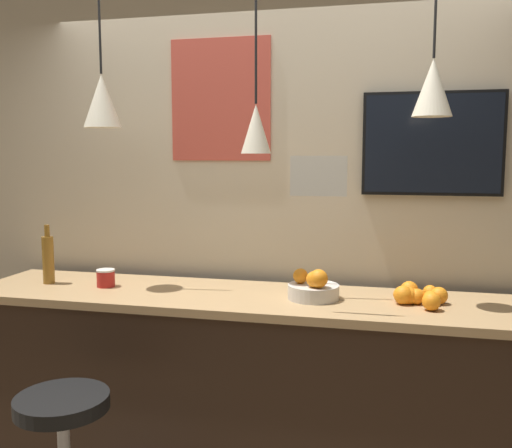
{
  "coord_description": "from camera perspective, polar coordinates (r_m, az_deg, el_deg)",
  "views": [
    {
      "loc": [
        0.63,
        -2.01,
        1.74
      ],
      "look_at": [
        0.0,
        0.62,
        1.42
      ],
      "focal_mm": 40.0,
      "sensor_mm": 36.0,
      "label": 1
    }
  ],
  "objects": [
    {
      "name": "pendant_lamp_left",
      "position": [
        3.0,
        -15.15,
        11.87
      ],
      "size": [
        0.19,
        0.19,
        0.92
      ],
      "color": "black"
    },
    {
      "name": "pendant_lamp_right",
      "position": [
        2.65,
        17.26,
        13.0
      ],
      "size": [
        0.17,
        0.17,
        0.89
      ],
      "color": "black"
    },
    {
      "name": "juice_bottle",
      "position": [
        3.21,
        -20.07,
        -3.27
      ],
      "size": [
        0.06,
        0.06,
        0.31
      ],
      "color": "olive",
      "rests_on": "service_counter"
    },
    {
      "name": "spread_jar",
      "position": [
        3.06,
        -14.79,
        -5.24
      ],
      "size": [
        0.09,
        0.09,
        0.09
      ],
      "color": "red",
      "rests_on": "service_counter"
    },
    {
      "name": "back_wall",
      "position": [
        3.13,
        1.79,
        1.52
      ],
      "size": [
        8.0,
        0.06,
        2.9
      ],
      "color": "beige",
      "rests_on": "ground_plane"
    },
    {
      "name": "pendant_lamp_middle",
      "position": [
        2.71,
        -0.01,
        9.74
      ],
      "size": [
        0.14,
        0.14,
        1.05
      ],
      "color": "black"
    },
    {
      "name": "mounted_tv",
      "position": [
        3.01,
        17.21,
        7.67
      ],
      "size": [
        0.69,
        0.04,
        0.52
      ],
      "color": "black"
    },
    {
      "name": "hanging_menu_board",
      "position": [
        2.42,
        6.26,
        4.8
      ],
      "size": [
        0.24,
        0.01,
        0.17
      ],
      "color": "silver"
    },
    {
      "name": "fruit_bowl",
      "position": [
        2.72,
        5.74,
        -6.4
      ],
      "size": [
        0.24,
        0.24,
        0.16
      ],
      "color": "beige",
      "rests_on": "service_counter"
    },
    {
      "name": "service_counter",
      "position": [
        2.96,
        0.0,
        -17.17
      ],
      "size": [
        2.91,
        0.62,
        1.07
      ],
      "color": "black",
      "rests_on": "ground_plane"
    },
    {
      "name": "wall_poster",
      "position": [
        3.17,
        -3.59,
        12.3
      ],
      "size": [
        0.56,
        0.01,
        0.66
      ],
      "color": "#C64C3D"
    },
    {
      "name": "orange_pile",
      "position": [
        2.73,
        15.88,
        -6.88
      ],
      "size": [
        0.24,
        0.28,
        0.09
      ],
      "color": "orange",
      "rests_on": "service_counter"
    }
  ]
}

